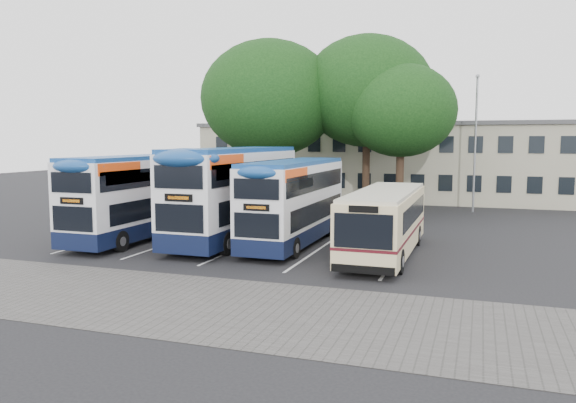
% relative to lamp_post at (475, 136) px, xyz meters
% --- Properties ---
extents(ground, '(120.00, 120.00, 0.00)m').
position_rel_lamp_post_xyz_m(ground, '(-6.00, -19.97, -5.08)').
color(ground, black).
rests_on(ground, ground).
extents(paving_strip, '(40.00, 6.00, 0.01)m').
position_rel_lamp_post_xyz_m(paving_strip, '(-8.00, -24.97, -5.08)').
color(paving_strip, '#595654').
rests_on(paving_strip, ground).
extents(bay_lines, '(14.12, 11.00, 0.01)m').
position_rel_lamp_post_xyz_m(bay_lines, '(-9.75, -14.97, -5.08)').
color(bay_lines, silver).
rests_on(bay_lines, ground).
extents(depot_building, '(32.40, 8.40, 6.20)m').
position_rel_lamp_post_xyz_m(depot_building, '(-6.00, 7.02, -1.93)').
color(depot_building, '#A69F85').
rests_on(depot_building, ground).
extents(lamp_post, '(0.25, 1.05, 9.06)m').
position_rel_lamp_post_xyz_m(lamp_post, '(0.00, 0.00, 0.00)').
color(lamp_post, gray).
rests_on(lamp_post, ground).
extents(tree_left, '(9.31, 9.31, 11.59)m').
position_rel_lamp_post_xyz_m(tree_left, '(-13.37, -3.19, 2.54)').
color(tree_left, black).
rests_on(tree_left, ground).
extents(tree_mid, '(8.76, 8.76, 11.79)m').
position_rel_lamp_post_xyz_m(tree_mid, '(-6.97, -1.62, 2.97)').
color(tree_mid, black).
rests_on(tree_mid, ground).
extents(tree_right, '(6.89, 6.89, 9.59)m').
position_rel_lamp_post_xyz_m(tree_right, '(-4.45, -3.38, 1.56)').
color(tree_right, black).
rests_on(tree_right, ground).
extents(bus_dd_left, '(2.38, 9.79, 4.08)m').
position_rel_lamp_post_xyz_m(bus_dd_left, '(-15.29, -15.85, -2.84)').
color(bus_dd_left, '#0D1533').
rests_on(bus_dd_left, ground).
extents(bus_dd_mid, '(2.59, 10.68, 4.45)m').
position_rel_lamp_post_xyz_m(bus_dd_mid, '(-10.73, -14.77, -2.63)').
color(bus_dd_mid, '#0D1533').
rests_on(bus_dd_mid, ground).
extents(bus_dd_right, '(2.26, 9.33, 3.89)m').
position_rel_lamp_post_xyz_m(bus_dd_right, '(-7.68, -14.88, -2.94)').
color(bus_dd_right, '#0D1533').
rests_on(bus_dd_right, ground).
extents(bus_single, '(2.35, 9.24, 2.75)m').
position_rel_lamp_post_xyz_m(bus_single, '(-3.29, -16.06, -3.52)').
color(bus_single, beige).
rests_on(bus_single, ground).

